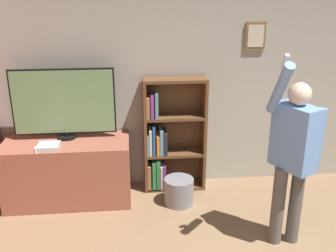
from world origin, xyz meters
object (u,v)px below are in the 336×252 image
at_px(bookshelf, 168,139).
at_px(person, 293,151).
at_px(waste_bin, 179,191).
at_px(game_console, 49,146).
at_px(television, 64,103).

height_order(bookshelf, person, person).
relative_size(person, waste_bin, 5.59).
xyz_separation_m(game_console, waste_bin, (1.47, -0.04, -0.63)).
distance_m(person, waste_bin, 1.55).
distance_m(game_console, person, 2.61).
distance_m(bookshelf, person, 1.69).
distance_m(game_console, bookshelf, 1.44).
bearing_deg(waste_bin, person, -40.87).
height_order(game_console, person, person).
relative_size(game_console, person, 0.12).
bearing_deg(bookshelf, waste_bin, -77.78).
bearing_deg(person, waste_bin, -158.24).
bearing_deg(person, game_console, -137.22).
bearing_deg(television, bookshelf, 3.69).
xyz_separation_m(bookshelf, waste_bin, (0.09, -0.42, -0.50)).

